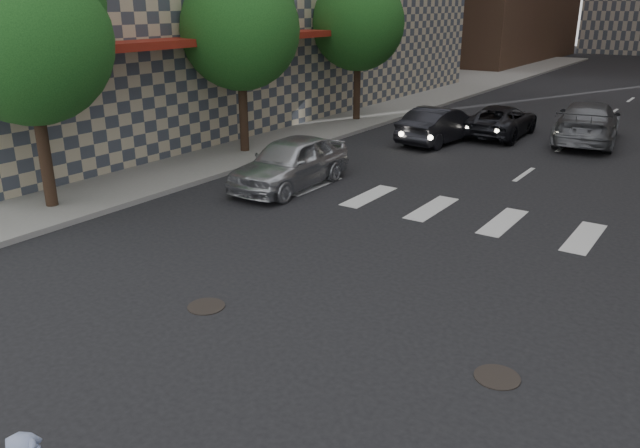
% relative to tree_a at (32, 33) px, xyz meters
% --- Properties ---
extents(ground, '(160.00, 160.00, 0.00)m').
position_rel_tree_a_xyz_m(ground, '(9.45, -3.14, -4.65)').
color(ground, black).
rests_on(ground, ground).
extents(sidewalk_left, '(13.00, 80.00, 0.15)m').
position_rel_tree_a_xyz_m(sidewalk_left, '(-5.05, 16.86, -4.57)').
color(sidewalk_left, gray).
rests_on(sidewalk_left, ground).
extents(tree_a, '(4.20, 4.20, 6.60)m').
position_rel_tree_a_xyz_m(tree_a, '(0.00, 0.00, 0.00)').
color(tree_a, '#382619').
rests_on(tree_a, sidewalk_left).
extents(tree_b, '(4.20, 4.20, 6.60)m').
position_rel_tree_a_xyz_m(tree_b, '(0.00, 8.00, 0.00)').
color(tree_b, '#382619').
rests_on(tree_b, sidewalk_left).
extents(tree_c, '(4.20, 4.20, 6.60)m').
position_rel_tree_a_xyz_m(tree_c, '(0.00, 16.00, 0.00)').
color(tree_c, '#382619').
rests_on(tree_c, sidewalk_left).
extents(manhole_b, '(0.70, 0.70, 0.02)m').
position_rel_tree_a_xyz_m(manhole_b, '(7.45, -1.94, -4.64)').
color(manhole_b, black).
rests_on(manhole_b, ground).
extents(manhole_c, '(0.70, 0.70, 0.02)m').
position_rel_tree_a_xyz_m(manhole_c, '(12.75, -1.14, -4.64)').
color(manhole_c, black).
rests_on(manhole_c, ground).
extents(silver_sedan, '(1.95, 4.60, 1.55)m').
position_rel_tree_a_xyz_m(silver_sedan, '(3.95, 5.37, -3.87)').
color(silver_sedan, '#B9BBC0').
rests_on(silver_sedan, ground).
extents(traffic_car_a, '(2.00, 4.50, 1.44)m').
position_rel_tree_a_xyz_m(traffic_car_a, '(5.08, 13.86, -3.93)').
color(traffic_car_a, black).
rests_on(traffic_car_a, ground).
extents(traffic_car_b, '(3.05, 5.90, 1.64)m').
position_rel_tree_a_xyz_m(traffic_car_b, '(9.95, 17.17, -3.83)').
color(traffic_car_b, '#5A5C62').
rests_on(traffic_car_b, ground).
extents(traffic_car_c, '(2.28, 4.70, 1.29)m').
position_rel_tree_a_xyz_m(traffic_car_c, '(6.66, 16.52, -4.00)').
color(traffic_car_c, black).
rests_on(traffic_car_c, ground).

